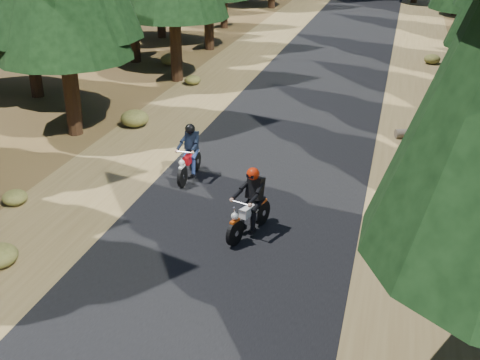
# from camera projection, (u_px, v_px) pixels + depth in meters

# --- Properties ---
(ground) EXTENTS (120.00, 120.00, 0.00)m
(ground) POSITION_uv_depth(u_px,v_px,m) (223.00, 248.00, 14.00)
(ground) COLOR #453118
(ground) RESTS_ON ground
(road) EXTENTS (6.00, 100.00, 0.01)m
(road) POSITION_uv_depth(u_px,v_px,m) (270.00, 167.00, 18.40)
(road) COLOR black
(road) RESTS_ON ground
(shoulder_l) EXTENTS (3.20, 100.00, 0.01)m
(shoulder_l) POSITION_uv_depth(u_px,v_px,m) (131.00, 153.00, 19.50)
(shoulder_l) COLOR brown
(shoulder_l) RESTS_ON ground
(shoulder_r) EXTENTS (3.20, 100.00, 0.01)m
(shoulder_r) POSITION_uv_depth(u_px,v_px,m) (426.00, 184.00, 17.30)
(shoulder_r) COLOR brown
(shoulder_r) RESTS_ON ground
(log_near) EXTENTS (5.06, 2.31, 0.32)m
(log_near) POSITION_uv_depth(u_px,v_px,m) (469.00, 131.00, 20.98)
(log_near) COLOR #4C4233
(log_near) RESTS_ON ground
(understory_shrubs) EXTENTS (16.18, 31.36, 0.66)m
(understory_shrubs) POSITION_uv_depth(u_px,v_px,m) (330.00, 139.00, 19.90)
(understory_shrubs) COLOR #474C1E
(understory_shrubs) RESTS_ON ground
(rider_lead) EXTENTS (1.12, 1.98, 1.69)m
(rider_lead) POSITION_uv_depth(u_px,v_px,m) (249.00, 214.00, 14.38)
(rider_lead) COLOR silver
(rider_lead) RESTS_ON road
(rider_follow) EXTENTS (0.56, 1.83, 1.63)m
(rider_follow) POSITION_uv_depth(u_px,v_px,m) (189.00, 161.00, 17.42)
(rider_follow) COLOR maroon
(rider_follow) RESTS_ON road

